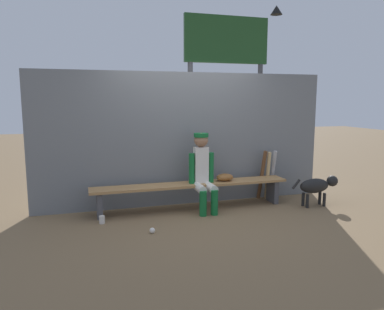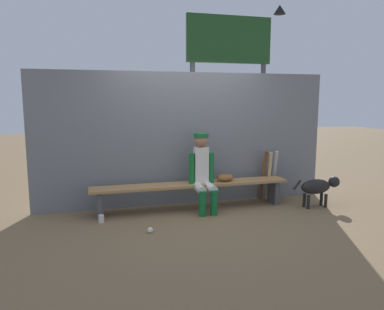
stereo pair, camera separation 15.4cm
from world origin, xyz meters
TOP-DOWN VIEW (x-y plane):
  - ground_plane at (0.00, 0.00)m, footprint 30.00×30.00m
  - chainlink_fence at (0.00, 0.35)m, footprint 4.89×0.03m
  - dugout_bench at (0.00, 0.00)m, footprint 3.16×0.36m
  - player_seated at (0.15, -0.10)m, footprint 0.41×0.55m
  - baseball_glove at (0.56, 0.00)m, footprint 0.28×0.20m
  - bat_wood_dark at (1.33, 0.21)m, footprint 0.10×0.24m
  - bat_wood_natural at (1.44, 0.19)m, footprint 0.09×0.19m
  - bat_aluminum_silver at (1.57, 0.26)m, footprint 0.07×0.22m
  - baseball at (-0.81, -0.88)m, footprint 0.07×0.07m
  - cup_on_ground at (-1.42, -0.29)m, footprint 0.08×0.08m
  - cup_on_bench at (0.21, -0.02)m, footprint 0.08×0.08m
  - scoreboard at (1.23, 1.53)m, footprint 2.01×0.27m
  - dog at (2.02, -0.41)m, footprint 0.84×0.20m

SIDE VIEW (x-z plane):
  - ground_plane at x=0.00m, z-range 0.00..0.00m
  - baseball at x=-0.81m, z-range 0.00..0.07m
  - cup_on_ground at x=-1.42m, z-range 0.00..0.11m
  - dog at x=2.02m, z-range 0.09..0.58m
  - dugout_bench at x=0.00m, z-range 0.13..0.56m
  - bat_wood_natural at x=1.44m, z-range 0.00..0.85m
  - bat_aluminum_silver at x=1.57m, z-range 0.00..0.86m
  - bat_wood_dark at x=1.33m, z-range 0.00..0.87m
  - cup_on_bench at x=0.21m, z-range 0.42..0.53m
  - baseball_glove at x=0.56m, z-range 0.42..0.54m
  - player_seated at x=0.15m, z-range 0.04..1.26m
  - chainlink_fence at x=0.00m, z-range 0.00..2.17m
  - scoreboard at x=1.23m, z-range 0.69..4.29m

